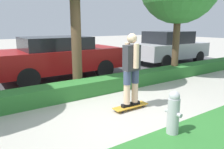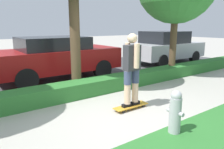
{
  "view_description": "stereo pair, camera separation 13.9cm",
  "coord_description": "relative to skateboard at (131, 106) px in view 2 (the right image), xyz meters",
  "views": [
    {
      "loc": [
        -2.72,
        -3.52,
        1.86
      ],
      "look_at": [
        0.11,
        0.6,
        0.73
      ],
      "focal_mm": 35.0,
      "sensor_mm": 36.0,
      "label": 1
    },
    {
      "loc": [
        -2.83,
        -3.44,
        1.86
      ],
      "look_at": [
        0.11,
        0.6,
        0.73
      ],
      "focal_mm": 35.0,
      "sensor_mm": 36.0,
      "label": 2
    }
  ],
  "objects": [
    {
      "name": "street_asphalt",
      "position": [
        -0.28,
        4.11,
        -0.06
      ],
      "size": [
        18.7,
        5.0,
        0.01
      ],
      "color": "#474749",
      "rests_on": "ground_plane"
    },
    {
      "name": "skateboard",
      "position": [
        0.0,
        0.0,
        0.0
      ],
      "size": [
        0.87,
        0.24,
        0.08
      ],
      "color": "gold",
      "rests_on": "ground_plane"
    },
    {
      "name": "fire_hydrant",
      "position": [
        -0.13,
        -1.31,
        0.33
      ],
      "size": [
        0.21,
        0.33,
        0.78
      ],
      "color": "#ADADB2",
      "rests_on": "ground_plane"
    },
    {
      "name": "parked_car_rear",
      "position": [
        5.51,
        3.76,
        0.74
      ],
      "size": [
        3.92,
        1.95,
        1.58
      ],
      "rotation": [
        0.0,
        0.0,
        -0.01
      ],
      "color": "#B7B7BC",
      "rests_on": "ground_plane"
    },
    {
      "name": "hedge_row",
      "position": [
        -0.28,
        1.51,
        0.13
      ],
      "size": [
        18.7,
        0.6,
        0.4
      ],
      "color": "#2D702D",
      "rests_on": "ground_plane"
    },
    {
      "name": "ground_plane",
      "position": [
        -0.28,
        -0.09,
        -0.07
      ],
      "size": [
        60.0,
        60.0,
        0.0
      ],
      "primitive_type": "plane",
      "color": "#ADA89E"
    },
    {
      "name": "parked_car_middle",
      "position": [
        -0.22,
        3.73,
        0.72
      ],
      "size": [
        4.25,
        1.96,
        1.48
      ],
      "rotation": [
        0.0,
        0.0,
        -0.0
      ],
      "color": "maroon",
      "rests_on": "ground_plane"
    },
    {
      "name": "skater_person",
      "position": [
        0.0,
        0.0,
        0.87
      ],
      "size": [
        0.49,
        0.41,
        1.61
      ],
      "color": "black",
      "rests_on": "skateboard"
    }
  ]
}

